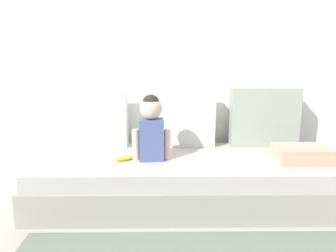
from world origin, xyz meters
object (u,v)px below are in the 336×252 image
(throw_pillow_center, at_px, (182,119))
(banana, at_px, (125,158))
(throw_pillow_right, at_px, (264,117))
(folded_blanket, at_px, (302,154))
(toddler, at_px, (151,127))
(couch, at_px, (184,179))
(throw_pillow_left, at_px, (100,119))

(throw_pillow_center, height_order, banana, throw_pillow_center)
(throw_pillow_right, height_order, folded_blanket, throw_pillow_right)
(throw_pillow_right, bearing_deg, toddler, -158.01)
(couch, relative_size, throw_pillow_left, 4.88)
(banana, relative_size, folded_blanket, 0.42)
(couch, height_order, toddler, toddler)
(throw_pillow_left, height_order, toddler, toddler)
(throw_pillow_left, bearing_deg, throw_pillow_right, 0.00)
(throw_pillow_center, bearing_deg, folded_blanket, -27.10)
(throw_pillow_left, xyz_separation_m, folded_blanket, (1.60, -0.45, -0.18))
(toddler, bearing_deg, folded_blanket, -2.86)
(throw_pillow_right, bearing_deg, throw_pillow_center, 180.00)
(throw_pillow_left, relative_size, toddler, 0.95)
(couch, distance_m, banana, 0.50)
(couch, relative_size, banana, 13.65)
(couch, bearing_deg, folded_blanket, -7.13)
(banana, bearing_deg, toddler, 8.23)
(toddler, bearing_deg, throw_pillow_center, 57.02)
(throw_pillow_center, height_order, toddler, toddler)
(couch, bearing_deg, throw_pillow_center, 90.00)
(throw_pillow_left, height_order, throw_pillow_center, throw_pillow_center)
(couch, xyz_separation_m, throw_pillow_center, (0.00, 0.34, 0.42))
(couch, bearing_deg, toddler, -168.21)
(toddler, bearing_deg, throw_pillow_left, 139.68)
(throw_pillow_center, bearing_deg, couch, -90.00)
(couch, xyz_separation_m, folded_blanket, (0.88, -0.11, 0.24))
(couch, height_order, throw_pillow_center, throw_pillow_center)
(throw_pillow_left, distance_m, throw_pillow_right, 1.44)
(toddler, xyz_separation_m, folded_blanket, (1.14, -0.06, -0.20))
(folded_blanket, bearing_deg, throw_pillow_left, 164.27)
(banana, distance_m, folded_blanket, 1.33)
(throw_pillow_left, relative_size, banana, 2.80)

